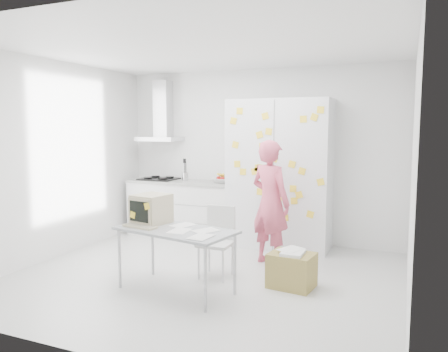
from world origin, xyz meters
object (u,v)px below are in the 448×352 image
at_px(desk, 159,218).
at_px(chair, 218,237).
at_px(cardboard_box, 292,270).
at_px(person, 270,203).

bearing_deg(desk, chair, 61.67).
distance_m(desk, cardboard_box, 1.60).
bearing_deg(person, desk, 78.52).
bearing_deg(cardboard_box, desk, -159.05).
relative_size(person, desk, 1.17).
height_order(person, chair, person).
distance_m(person, cardboard_box, 1.07).
xyz_separation_m(desk, chair, (0.46, 0.57, -0.30)).
height_order(desk, chair, desk).
bearing_deg(cardboard_box, chair, 177.49).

